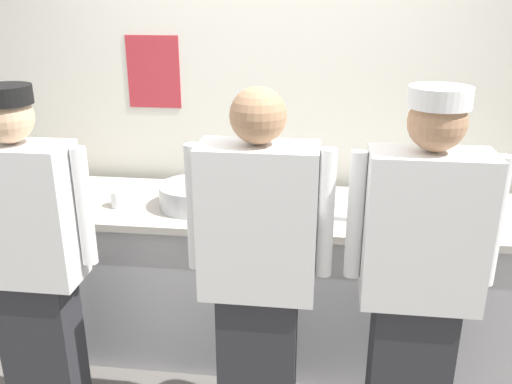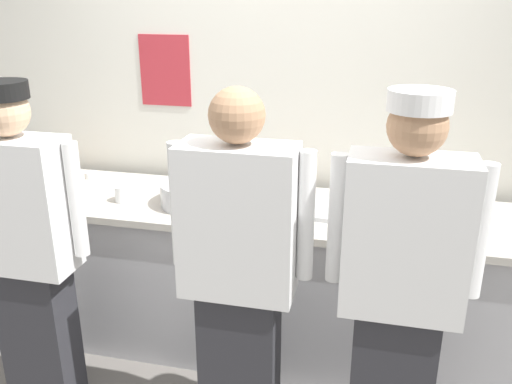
% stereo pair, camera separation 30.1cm
% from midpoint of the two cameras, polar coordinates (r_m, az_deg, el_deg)
% --- Properties ---
extents(ground_plane, '(9.00, 9.00, 0.00)m').
position_cam_midpoint_polar(ground_plane, '(3.19, 1.10, -19.65)').
color(ground_plane, slate).
extents(wall_back, '(4.95, 0.11, 2.86)m').
position_cam_midpoint_polar(wall_back, '(3.38, 4.53, 9.74)').
color(wall_back, silver).
rests_on(wall_back, ground).
extents(prep_counter, '(3.16, 0.74, 0.92)m').
position_cam_midpoint_polar(prep_counter, '(3.24, 2.65, -8.98)').
color(prep_counter, '#B2B2B7').
rests_on(prep_counter, ground).
extents(chef_near_left, '(0.61, 0.24, 1.69)m').
position_cam_midpoint_polar(chef_near_left, '(2.74, -20.16, -5.66)').
color(chef_near_left, '#2D2D33').
rests_on(chef_near_left, ground).
extents(chef_center, '(0.62, 0.24, 1.71)m').
position_cam_midpoint_polar(chef_center, '(2.34, 1.89, -8.75)').
color(chef_center, '#2D2D33').
rests_on(chef_center, ground).
extents(chef_far_right, '(0.62, 0.24, 1.72)m').
position_cam_midpoint_polar(chef_far_right, '(2.34, 18.62, -9.59)').
color(chef_far_right, '#2D2D33').
rests_on(chef_far_right, ground).
extents(plate_stack_front, '(0.22, 0.22, 0.10)m').
position_cam_midpoint_polar(plate_stack_front, '(3.36, -16.98, 0.66)').
color(plate_stack_front, white).
rests_on(plate_stack_front, prep_counter).
extents(mixing_bowl_steel, '(0.39, 0.39, 0.13)m').
position_cam_midpoint_polar(mixing_bowl_steel, '(3.04, -3.63, -0.20)').
color(mixing_bowl_steel, '#B7BABF').
rests_on(mixing_bowl_steel, prep_counter).
extents(sheet_tray, '(0.46, 0.40, 0.02)m').
position_cam_midpoint_polar(sheet_tray, '(3.00, 12.06, -1.96)').
color(sheet_tray, '#B7BABF').
rests_on(sheet_tray, prep_counter).
extents(squeeze_bottle_primary, '(0.06, 0.06, 0.21)m').
position_cam_midpoint_polar(squeeze_bottle_primary, '(3.63, -17.86, 2.88)').
color(squeeze_bottle_primary, orange).
rests_on(squeeze_bottle_primary, prep_counter).
extents(squeeze_bottle_secondary, '(0.06, 0.06, 0.20)m').
position_cam_midpoint_polar(squeeze_bottle_secondary, '(3.12, 4.45, 0.98)').
color(squeeze_bottle_secondary, orange).
rests_on(squeeze_bottle_secondary, prep_counter).
extents(squeeze_bottle_spare, '(0.06, 0.06, 0.19)m').
position_cam_midpoint_polar(squeeze_bottle_spare, '(3.01, 22.47, -1.46)').
color(squeeze_bottle_spare, orange).
rests_on(squeeze_bottle_spare, prep_counter).
extents(ramekin_yellow_sauce, '(0.10, 0.10, 0.04)m').
position_cam_midpoint_polar(ramekin_yellow_sauce, '(3.19, 1.36, 0.05)').
color(ramekin_yellow_sauce, white).
rests_on(ramekin_yellow_sauce, prep_counter).
extents(ramekin_red_sauce, '(0.11, 0.11, 0.05)m').
position_cam_midpoint_polar(ramekin_red_sauce, '(3.29, -5.23, 0.70)').
color(ramekin_red_sauce, white).
rests_on(ramekin_red_sauce, prep_counter).
extents(ramekin_green_sauce, '(0.09, 0.09, 0.04)m').
position_cam_midpoint_polar(ramekin_green_sauce, '(3.59, -14.71, 1.73)').
color(ramekin_green_sauce, white).
rests_on(ramekin_green_sauce, prep_counter).
extents(deli_cup, '(0.09, 0.09, 0.09)m').
position_cam_midpoint_polar(deli_cup, '(3.14, -11.21, -0.25)').
color(deli_cup, white).
rests_on(deli_cup, prep_counter).
extents(chefs_knife, '(0.28, 0.03, 0.02)m').
position_cam_midpoint_polar(chefs_knife, '(2.96, 4.30, -2.02)').
color(chefs_knife, '#B7BABF').
rests_on(chefs_knife, prep_counter).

